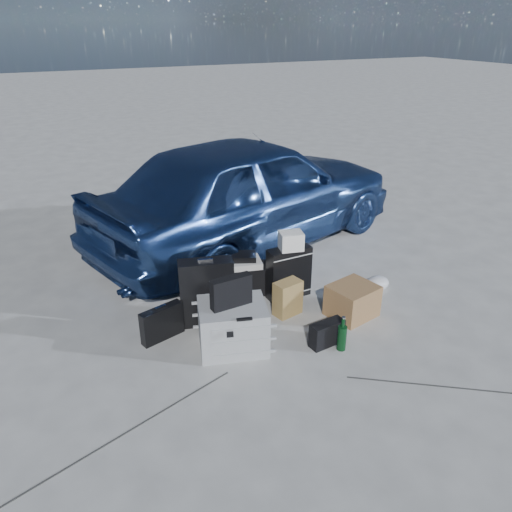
{
  "coord_description": "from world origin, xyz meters",
  "views": [
    {
      "loc": [
        -1.98,
        -3.48,
        2.8
      ],
      "look_at": [
        0.15,
        0.85,
        0.5
      ],
      "focal_mm": 35.0,
      "sensor_mm": 36.0,
      "label": 1
    }
  ],
  "objects_px": {
    "cardboard_box": "(352,301)",
    "car": "(250,191)",
    "duffel_bag": "(242,279)",
    "green_bottle": "(342,334)",
    "suitcase_left": "(207,292)",
    "suitcase_right": "(289,273)",
    "pelican_case": "(233,326)",
    "briefcase": "(162,323)"
  },
  "relations": [
    {
      "from": "suitcase_left",
      "to": "cardboard_box",
      "type": "distance_m",
      "value": 1.5
    },
    {
      "from": "car",
      "to": "suitcase_right",
      "type": "relative_size",
      "value": 7.6
    },
    {
      "from": "car",
      "to": "pelican_case",
      "type": "bearing_deg",
      "value": 134.09
    },
    {
      "from": "car",
      "to": "suitcase_right",
      "type": "height_order",
      "value": "car"
    },
    {
      "from": "suitcase_left",
      "to": "duffel_bag",
      "type": "xyz_separation_m",
      "value": [
        0.57,
        0.42,
        -0.18
      ]
    },
    {
      "from": "suitcase_right",
      "to": "duffel_bag",
      "type": "distance_m",
      "value": 0.54
    },
    {
      "from": "suitcase_left",
      "to": "green_bottle",
      "type": "distance_m",
      "value": 1.38
    },
    {
      "from": "duffel_bag",
      "to": "cardboard_box",
      "type": "xyz_separation_m",
      "value": [
        0.82,
        -0.95,
        0.01
      ]
    },
    {
      "from": "duffel_bag",
      "to": "green_bottle",
      "type": "relative_size",
      "value": 1.92
    },
    {
      "from": "duffel_bag",
      "to": "suitcase_right",
      "type": "bearing_deg",
      "value": -17.33
    },
    {
      "from": "car",
      "to": "duffel_bag",
      "type": "height_order",
      "value": "car"
    },
    {
      "from": "suitcase_right",
      "to": "cardboard_box",
      "type": "xyz_separation_m",
      "value": [
        0.4,
        -0.64,
        -0.12
      ]
    },
    {
      "from": "suitcase_left",
      "to": "green_bottle",
      "type": "bearing_deg",
      "value": -30.87
    },
    {
      "from": "suitcase_right",
      "to": "briefcase",
      "type": "bearing_deg",
      "value": -174.42
    },
    {
      "from": "suitcase_right",
      "to": "cardboard_box",
      "type": "height_order",
      "value": "suitcase_right"
    },
    {
      "from": "pelican_case",
      "to": "duffel_bag",
      "type": "xyz_separation_m",
      "value": [
        0.52,
        0.92,
        -0.06
      ]
    },
    {
      "from": "cardboard_box",
      "to": "car",
      "type": "bearing_deg",
      "value": 94.13
    },
    {
      "from": "duffel_bag",
      "to": "green_bottle",
      "type": "bearing_deg",
      "value": -55.68
    },
    {
      "from": "briefcase",
      "to": "suitcase_left",
      "type": "distance_m",
      "value": 0.53
    },
    {
      "from": "duffel_bag",
      "to": "car",
      "type": "bearing_deg",
      "value": 80.0
    },
    {
      "from": "briefcase",
      "to": "duffel_bag",
      "type": "bearing_deg",
      "value": 8.63
    },
    {
      "from": "car",
      "to": "green_bottle",
      "type": "relative_size",
      "value": 13.05
    },
    {
      "from": "pelican_case",
      "to": "suitcase_right",
      "type": "xyz_separation_m",
      "value": [
        0.94,
        0.6,
        0.07
      ]
    },
    {
      "from": "duffel_bag",
      "to": "briefcase",
      "type": "bearing_deg",
      "value": -135.98
    },
    {
      "from": "suitcase_left",
      "to": "suitcase_right",
      "type": "height_order",
      "value": "suitcase_left"
    },
    {
      "from": "briefcase",
      "to": "duffel_bag",
      "type": "xyz_separation_m",
      "value": [
        1.07,
        0.49,
        -0.01
      ]
    },
    {
      "from": "pelican_case",
      "to": "cardboard_box",
      "type": "bearing_deg",
      "value": 15.02
    },
    {
      "from": "car",
      "to": "briefcase",
      "type": "relative_size",
      "value": 10.18
    },
    {
      "from": "briefcase",
      "to": "suitcase_left",
      "type": "height_order",
      "value": "suitcase_left"
    },
    {
      "from": "briefcase",
      "to": "suitcase_left",
      "type": "xyz_separation_m",
      "value": [
        0.5,
        0.08,
        0.18
      ]
    },
    {
      "from": "green_bottle",
      "to": "suitcase_right",
      "type": "bearing_deg",
      "value": 87.57
    },
    {
      "from": "suitcase_left",
      "to": "pelican_case",
      "type": "bearing_deg",
      "value": -68.04
    },
    {
      "from": "car",
      "to": "suitcase_right",
      "type": "distance_m",
      "value": 1.58
    },
    {
      "from": "car",
      "to": "briefcase",
      "type": "xyz_separation_m",
      "value": [
        -1.73,
        -1.67,
        -0.59
      ]
    },
    {
      "from": "suitcase_left",
      "to": "cardboard_box",
      "type": "relative_size",
      "value": 1.53
    },
    {
      "from": "pelican_case",
      "to": "duffel_bag",
      "type": "distance_m",
      "value": 1.05
    },
    {
      "from": "cardboard_box",
      "to": "briefcase",
      "type": "bearing_deg",
      "value": 166.26
    },
    {
      "from": "pelican_case",
      "to": "briefcase",
      "type": "distance_m",
      "value": 0.7
    },
    {
      "from": "suitcase_left",
      "to": "duffel_bag",
      "type": "bearing_deg",
      "value": 51.15
    },
    {
      "from": "suitcase_left",
      "to": "suitcase_right",
      "type": "xyz_separation_m",
      "value": [
        1.0,
        0.1,
        -0.06
      ]
    },
    {
      "from": "cardboard_box",
      "to": "suitcase_right",
      "type": "bearing_deg",
      "value": 121.78
    },
    {
      "from": "pelican_case",
      "to": "green_bottle",
      "type": "bearing_deg",
      "value": -12.08
    }
  ]
}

